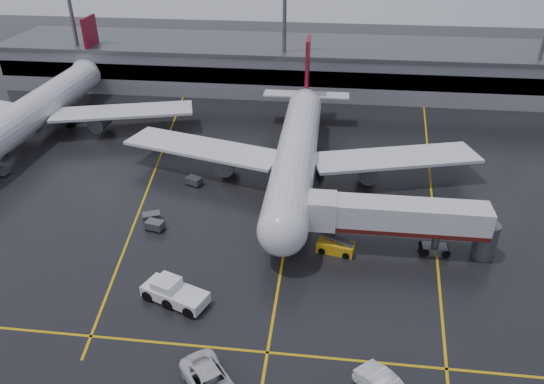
# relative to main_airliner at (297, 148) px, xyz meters

# --- Properties ---
(ground) EXTENTS (220.00, 220.00, 0.00)m
(ground) POSITION_rel_main_airliner_xyz_m (0.00, -9.70, -4.21)
(ground) COLOR black
(ground) RESTS_ON ground
(apron_line_centre) EXTENTS (0.25, 90.00, 0.02)m
(apron_line_centre) POSITION_rel_main_airliner_xyz_m (0.00, -9.70, -4.20)
(apron_line_centre) COLOR gold
(apron_line_centre) RESTS_ON ground
(apron_line_stop) EXTENTS (60.00, 0.25, 0.02)m
(apron_line_stop) POSITION_rel_main_airliner_xyz_m (0.00, -31.70, -4.20)
(apron_line_stop) COLOR gold
(apron_line_stop) RESTS_ON ground
(apron_line_left) EXTENTS (9.99, 69.35, 0.02)m
(apron_line_left) POSITION_rel_main_airliner_xyz_m (-20.00, 0.30, -4.20)
(apron_line_left) COLOR gold
(apron_line_left) RESTS_ON ground
(apron_line_right) EXTENTS (7.57, 69.64, 0.02)m
(apron_line_right) POSITION_rel_main_airliner_xyz_m (18.00, 0.30, -4.20)
(apron_line_right) COLOR gold
(apron_line_right) RESTS_ON ground
(terminal) EXTENTS (122.00, 19.00, 8.60)m
(terminal) POSITION_rel_main_airliner_xyz_m (0.00, 38.23, 0.11)
(terminal) COLOR gray
(terminal) RESTS_ON ground
(light_mast_left) EXTENTS (3.00, 1.20, 25.45)m
(light_mast_left) POSITION_rel_main_airliner_xyz_m (-45.00, 32.30, 10.27)
(light_mast_left) COLOR #595B60
(light_mast_left) RESTS_ON ground
(light_mast_mid) EXTENTS (3.00, 1.20, 25.45)m
(light_mast_mid) POSITION_rel_main_airliner_xyz_m (-5.00, 32.30, 10.27)
(light_mast_mid) COLOR #595B60
(light_mast_mid) RESTS_ON ground
(main_airliner) EXTENTS (48.80, 45.60, 14.10)m
(main_airliner) POSITION_rel_main_airliner_xyz_m (0.00, 0.00, 0.00)
(main_airliner) COLOR silver
(main_airliner) RESTS_ON ground
(second_airliner) EXTENTS (48.80, 45.60, 14.10)m
(second_airliner) POSITION_rel_main_airliner_xyz_m (-42.00, 12.00, 0.00)
(second_airliner) COLOR silver
(second_airliner) RESTS_ON ground
(jet_bridge) EXTENTS (19.90, 3.40, 6.05)m
(jet_bridge) POSITION_rel_main_airliner_xyz_m (11.87, -15.70, -0.28)
(jet_bridge) COLOR silver
(jet_bridge) RESTS_ON ground
(pushback_tractor) EXTENTS (6.84, 4.65, 2.27)m
(pushback_tractor) POSITION_rel_main_airliner_xyz_m (-9.57, -26.35, -3.31)
(pushback_tractor) COLOR silver
(pushback_tractor) RESTS_ON ground
(belt_loader) EXTENTS (4.16, 2.50, 2.47)m
(belt_loader) POSITION_rel_main_airliner_xyz_m (5.48, -16.82, -3.60)
(belt_loader) COLOR gold
(belt_loader) RESTS_ON ground
(service_van_a) EXTENTS (6.38, 6.96, 1.81)m
(service_van_a) POSITION_rel_main_airliner_xyz_m (-3.77, -36.05, -3.31)
(service_van_a) COLOR silver
(service_van_a) RESTS_ON ground
(baggage_cart_a) EXTENTS (2.23, 1.70, 1.12)m
(baggage_cart_a) POSITION_rel_main_airliner_xyz_m (-15.12, -14.98, -3.58)
(baggage_cart_a) COLOR #595B60
(baggage_cart_a) RESTS_ON ground
(baggage_cart_b) EXTENTS (2.35, 1.99, 1.12)m
(baggage_cart_b) POSITION_rel_main_airliner_xyz_m (-16.05, -13.37, -3.58)
(baggage_cart_b) COLOR #595B60
(baggage_cart_b) RESTS_ON ground
(baggage_cart_c) EXTENTS (2.35, 1.98, 1.12)m
(baggage_cart_c) POSITION_rel_main_airliner_xyz_m (-13.32, -4.08, -3.58)
(baggage_cart_c) COLOR #595B60
(baggage_cart_c) RESTS_ON ground
(baggage_cart_e) EXTENTS (2.10, 1.45, 1.12)m
(baggage_cart_e) POSITION_rel_main_airliner_xyz_m (-40.36, -4.53, -3.58)
(baggage_cart_e) COLOR #595B60
(baggage_cart_e) RESTS_ON ground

